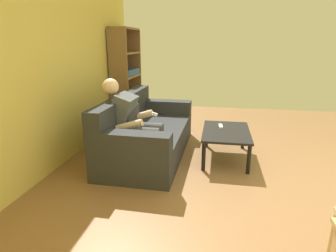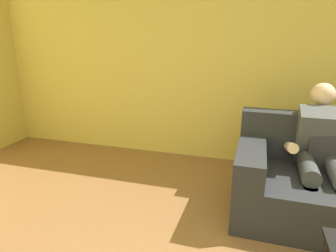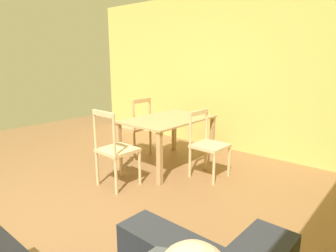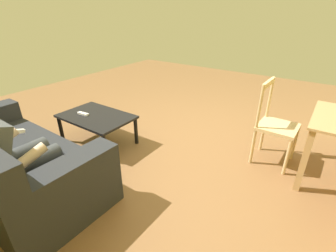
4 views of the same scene
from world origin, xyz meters
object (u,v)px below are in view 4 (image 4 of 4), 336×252
object	(u,v)px
coffee_table	(97,119)
tv_remote	(83,114)
couch	(8,164)
person_lounging	(6,155)
dining_chair_facing_couch	(275,126)

from	to	relation	value
coffee_table	tv_remote	world-z (taller)	tv_remote
couch	person_lounging	size ratio (longest dim) A/B	1.83
coffee_table	couch	bearing A→B (deg)	91.13
coffee_table	tv_remote	xyz separation A→B (m)	(0.17, 0.08, 0.06)
couch	dining_chair_facing_couch	bearing A→B (deg)	-134.91
person_lounging	tv_remote	bearing A→B (deg)	-65.87
tv_remote	couch	bearing A→B (deg)	5.44
couch	tv_remote	world-z (taller)	couch
couch	person_lounging	world-z (taller)	person_lounging
couch	tv_remote	size ratio (longest dim) A/B	12.18
person_lounging	couch	bearing A→B (deg)	-15.04
person_lounging	coffee_table	bearing A→B (deg)	-74.29
couch	dining_chair_facing_couch	xyz separation A→B (m)	(-2.03, -2.04, 0.17)
tv_remote	dining_chair_facing_couch	xyz separation A→B (m)	(-2.23, -0.97, 0.05)
coffee_table	tv_remote	distance (m)	0.20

